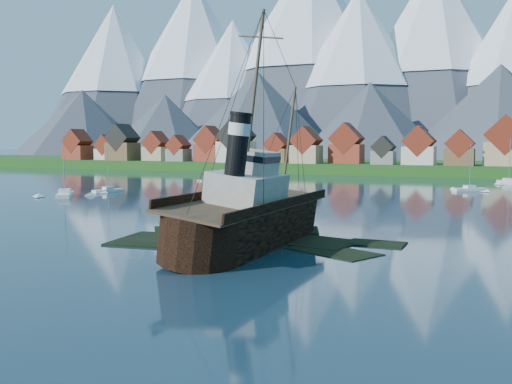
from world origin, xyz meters
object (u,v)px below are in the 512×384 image
at_px(sailboat_b, 108,191).
at_px(sailboat_d, 469,190).
at_px(tugboat_wreck, 254,214).
at_px(sailboat_e, 509,183).
at_px(sailboat_a, 65,195).
at_px(sailboat_c, 214,180).

xyz_separation_m(sailboat_b, sailboat_d, (71.99, 35.81, 0.00)).
bearing_deg(tugboat_wreck, sailboat_d, 78.40).
relative_size(sailboat_b, sailboat_e, 0.83).
xyz_separation_m(sailboat_b, sailboat_e, (79.99, 62.98, 0.03)).
xyz_separation_m(tugboat_wreck, sailboat_b, (-55.20, 44.86, -2.89)).
bearing_deg(sailboat_e, sailboat_d, -127.14).
bearing_deg(sailboat_b, sailboat_a, -79.54).
distance_m(sailboat_a, sailboat_d, 87.47).
bearing_deg(sailboat_b, sailboat_c, 101.11).
distance_m(tugboat_wreck, sailboat_a, 65.70).
relative_size(sailboat_a, sailboat_d, 1.17).
bearing_deg(sailboat_e, sailboat_c, 175.79).
bearing_deg(sailboat_c, sailboat_d, -55.41).
distance_m(sailboat_d, sailboat_e, 28.33).
xyz_separation_m(sailboat_c, sailboat_d, (67.44, -4.78, 0.02)).
height_order(tugboat_wreck, sailboat_d, tugboat_wreck).
height_order(tugboat_wreck, sailboat_e, tugboat_wreck).
xyz_separation_m(sailboat_d, sailboat_e, (8.00, 27.18, 0.02)).
bearing_deg(sailboat_d, sailboat_e, 124.44).
bearing_deg(sailboat_c, tugboat_wreck, -110.70).
xyz_separation_m(sailboat_a, sailboat_b, (1.45, 11.71, -0.04)).
xyz_separation_m(sailboat_a, sailboat_e, (81.44, 74.69, -0.01)).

